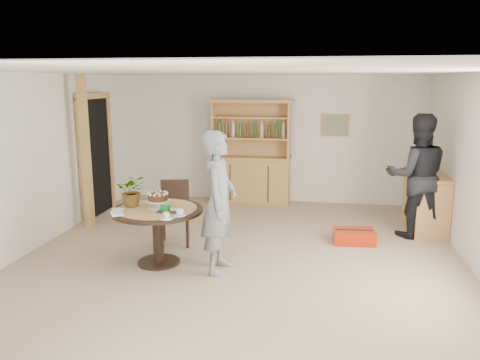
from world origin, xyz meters
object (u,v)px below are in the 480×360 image
at_px(hutch, 251,169).
at_px(adult_person, 417,176).
at_px(sideboard, 426,202).
at_px(dining_chair, 175,208).
at_px(dining_table, 157,220).
at_px(teen_boy, 219,203).
at_px(red_suitcase, 354,236).

xyz_separation_m(hutch, adult_person, (2.80, -1.60, 0.27)).
relative_size(hutch, adult_person, 1.07).
relative_size(hutch, sideboard, 1.62).
bearing_deg(hutch, dining_chair, -107.13).
bearing_deg(dining_table, hutch, 77.27).
bearing_deg(hutch, teen_boy, -88.43).
xyz_separation_m(hutch, red_suitcase, (1.87, -2.09, -0.59)).
height_order(dining_table, red_suitcase, dining_table).
bearing_deg(hutch, adult_person, -29.75).
bearing_deg(hutch, sideboard, -22.21).
relative_size(sideboard, dining_table, 1.05).
distance_m(hutch, red_suitcase, 2.87).
xyz_separation_m(sideboard, red_suitcase, (-1.17, -0.85, -0.37)).
height_order(hutch, dining_table, hutch).
bearing_deg(dining_chair, teen_boy, -61.63).
height_order(sideboard, teen_boy, teen_boy).
distance_m(dining_table, red_suitcase, 2.95).
xyz_separation_m(dining_table, adult_person, (3.56, 1.74, 0.35)).
bearing_deg(dining_chair, hutch, 58.04).
relative_size(dining_table, red_suitcase, 1.90).
bearing_deg(red_suitcase, dining_table, -159.14).
bearing_deg(adult_person, dining_chair, 12.20).
bearing_deg(sideboard, teen_boy, -143.21).
bearing_deg(dining_chair, red_suitcase, -5.69).
bearing_deg(teen_boy, adult_person, -55.54).
bearing_deg(dining_chair, sideboard, 3.66).
bearing_deg(red_suitcase, adult_person, 23.13).
relative_size(dining_chair, red_suitcase, 1.50).
distance_m(hutch, dining_chair, 2.64).
xyz_separation_m(teen_boy, adult_person, (2.71, 1.84, 0.06)).
relative_size(hutch, red_suitcase, 3.24).
distance_m(dining_chair, teen_boy, 1.32).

